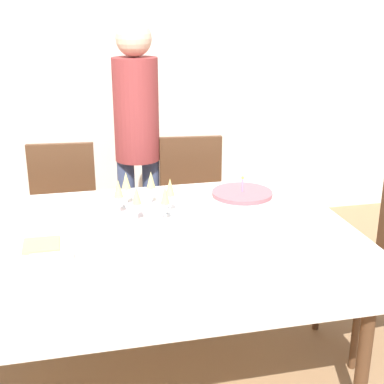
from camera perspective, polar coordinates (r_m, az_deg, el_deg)
ground_plane at (r=2.82m, az=-4.23°, el=-18.45°), size 12.00×12.00×0.00m
wall_back at (r=4.18m, az=-8.88°, el=13.90°), size 8.00×0.05×2.70m
dining_table at (r=2.47m, az=-4.61°, el=-6.02°), size 1.83×1.17×0.77m
dining_chair_far_left at (r=3.34m, az=-13.56°, el=-2.56°), size 0.46×0.46×0.94m
dining_chair_far_right at (r=3.42m, az=0.09°, el=-1.52°), size 0.46×0.46×0.94m
birthday_cake at (r=2.54m, az=5.34°, el=-1.28°), size 0.28×0.28×0.20m
champagne_tray at (r=2.56m, az=-5.17°, el=-0.89°), size 0.38×0.38×0.18m
plate_stack_main at (r=2.16m, az=-0.95°, el=-5.87°), size 0.25×0.25×0.06m
cake_knife at (r=2.33m, az=6.11°, el=-4.93°), size 0.30×0.06×0.00m
fork_pile at (r=2.20m, az=-14.72°, el=-6.76°), size 0.17×0.06×0.02m
napkin_pile at (r=2.33m, az=-15.77°, el=-5.45°), size 0.15×0.15×0.01m
person_standing at (r=3.37m, az=-5.91°, el=6.69°), size 0.28×0.28×1.65m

